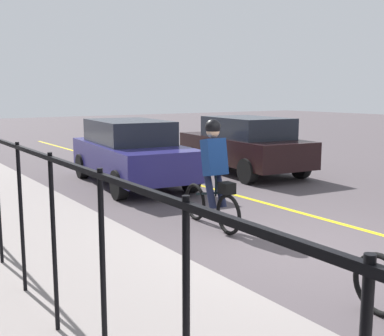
% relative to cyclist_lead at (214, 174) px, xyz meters
% --- Properties ---
extents(ground_plane, '(80.00, 80.00, 0.00)m').
position_rel_cyclist_lead_xyz_m(ground_plane, '(-1.69, -0.37, -0.91)').
color(ground_plane, '#4E464A').
extents(lane_line_centre, '(36.00, 0.12, 0.01)m').
position_rel_cyclist_lead_xyz_m(lane_line_centre, '(-1.69, -1.97, -0.91)').
color(lane_line_centre, yellow).
rests_on(lane_line_centre, ground).
extents(sidewalk, '(40.00, 3.20, 0.15)m').
position_rel_cyclist_lead_xyz_m(sidewalk, '(-1.69, 3.03, -0.84)').
color(sidewalk, gray).
rests_on(sidewalk, ground).
extents(iron_fence, '(15.67, 0.04, 1.60)m').
position_rel_cyclist_lead_xyz_m(iron_fence, '(-0.69, 3.43, 0.32)').
color(iron_fence, black).
rests_on(iron_fence, sidewalk).
extents(cyclist_lead, '(1.71, 0.38, 1.83)m').
position_rel_cyclist_lead_xyz_m(cyclist_lead, '(0.00, 0.00, 0.00)').
color(cyclist_lead, black).
rests_on(cyclist_lead, ground).
extents(patrol_sedan, '(4.58, 2.33, 1.58)m').
position_rel_cyclist_lead_xyz_m(patrol_sedan, '(4.01, -4.07, -0.09)').
color(patrol_sedan, black).
rests_on(patrol_sedan, ground).
extents(parked_sedan_rear, '(4.58, 2.34, 1.58)m').
position_rel_cyclist_lead_xyz_m(parked_sedan_rear, '(4.27, -0.66, -0.09)').
color(parked_sedan_rear, navy).
rests_on(parked_sedan_rear, ground).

